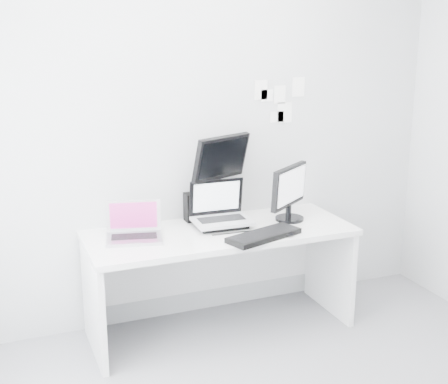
# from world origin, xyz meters

# --- Properties ---
(back_wall) EXTENTS (3.60, 0.00, 3.60)m
(back_wall) POSITION_xyz_m (0.00, 1.60, 1.35)
(back_wall) COLOR #B9BBBD
(back_wall) RESTS_ON ground
(desk) EXTENTS (1.80, 0.70, 0.73)m
(desk) POSITION_xyz_m (0.00, 1.25, 0.36)
(desk) COLOR white
(desk) RESTS_ON ground
(macbook) EXTENTS (0.40, 0.34, 0.26)m
(macbook) POSITION_xyz_m (-0.59, 1.27, 0.86)
(macbook) COLOR #AFAFB4
(macbook) RESTS_ON desk
(speaker) EXTENTS (0.13, 0.13, 0.20)m
(speaker) POSITION_xyz_m (-0.11, 1.52, 0.83)
(speaker) COLOR black
(speaker) RESTS_ON desk
(dell_laptop) EXTENTS (0.40, 0.31, 0.32)m
(dell_laptop) POSITION_xyz_m (0.04, 1.31, 0.89)
(dell_laptop) COLOR #B5B7BC
(dell_laptop) RESTS_ON desk
(rear_monitor) EXTENTS (0.49, 0.33, 0.63)m
(rear_monitor) POSITION_xyz_m (0.08, 1.47, 1.04)
(rear_monitor) COLOR black
(rear_monitor) RESTS_ON desk
(samsung_monitor) EXTENTS (0.48, 0.42, 0.40)m
(samsung_monitor) POSITION_xyz_m (0.54, 1.28, 0.93)
(samsung_monitor) COLOR black
(samsung_monitor) RESTS_ON desk
(keyboard) EXTENTS (0.55, 0.34, 0.03)m
(keyboard) POSITION_xyz_m (0.21, 1.00, 0.75)
(keyboard) COLOR black
(keyboard) RESTS_ON desk
(mouse) EXTENTS (0.11, 0.09, 0.03)m
(mouse) POSITION_xyz_m (0.36, 0.97, 0.75)
(mouse) COLOR black
(mouse) RESTS_ON desk
(wall_note_0) EXTENTS (0.10, 0.00, 0.14)m
(wall_note_0) POSITION_xyz_m (0.45, 1.59, 1.62)
(wall_note_0) COLOR white
(wall_note_0) RESTS_ON back_wall
(wall_note_1) EXTENTS (0.09, 0.00, 0.13)m
(wall_note_1) POSITION_xyz_m (0.60, 1.59, 1.58)
(wall_note_1) COLOR white
(wall_note_1) RESTS_ON back_wall
(wall_note_2) EXTENTS (0.10, 0.00, 0.14)m
(wall_note_2) POSITION_xyz_m (0.75, 1.59, 1.63)
(wall_note_2) COLOR white
(wall_note_2) RESTS_ON back_wall
(wall_note_3) EXTENTS (0.11, 0.00, 0.08)m
(wall_note_3) POSITION_xyz_m (0.58, 1.59, 1.42)
(wall_note_3) COLOR white
(wall_note_3) RESTS_ON back_wall
(wall_note_4) EXTENTS (0.09, 0.00, 0.08)m
(wall_note_4) POSITION_xyz_m (0.50, 1.59, 1.58)
(wall_note_4) COLOR white
(wall_note_4) RESTS_ON back_wall
(wall_note_5) EXTENTS (0.12, 0.00, 0.15)m
(wall_note_5) POSITION_xyz_m (0.64, 1.59, 1.45)
(wall_note_5) COLOR white
(wall_note_5) RESTS_ON back_wall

